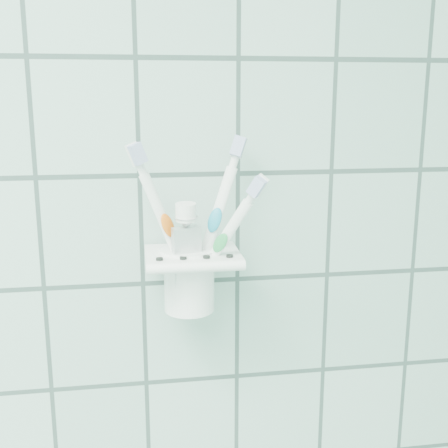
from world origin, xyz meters
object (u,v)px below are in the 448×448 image
Objects in this scene: toothbrush_orange at (184,223)px; toothpaste_tube at (187,247)px; toothbrush_pink at (197,218)px; toothbrush_blue at (187,220)px; cup at (189,276)px; holder_bracket at (192,258)px.

toothbrush_orange is 1.44× the size of toothpaste_tube.
toothbrush_blue is (-0.01, -0.02, 0.00)m from toothbrush_pink.
toothbrush_pink reaches higher than toothpaste_tube.
toothbrush_blue is (-0.00, -0.02, 0.07)m from cup.
holder_bracket is 0.04m from toothbrush_orange.
holder_bracket is at bearing -19.32° from toothbrush_orange.
cup is at bearing 150.32° from toothbrush_pink.
toothbrush_blue is at bearing -160.96° from toothbrush_pink.
toothbrush_blue is 0.03m from toothpaste_tube.
toothbrush_blue is at bearing -118.75° from holder_bracket.
toothbrush_orange is at bearing 119.64° from toothbrush_pink.
cup is 0.37× the size of toothbrush_blue.
toothbrush_blue reaches higher than holder_bracket.
toothbrush_pink is 0.04m from toothpaste_tube.
toothbrush_pink is at bearing 30.65° from toothpaste_tube.
toothpaste_tube is at bearing -125.64° from holder_bracket.
toothbrush_blue is at bearing -101.08° from cup.
toothpaste_tube reaches higher than cup.
cup is 0.04m from toothpaste_tube.
toothbrush_orange is at bearing 120.57° from cup.
toothbrush_blue reaches higher than cup.
holder_bracket is at bearing -41.32° from cup.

